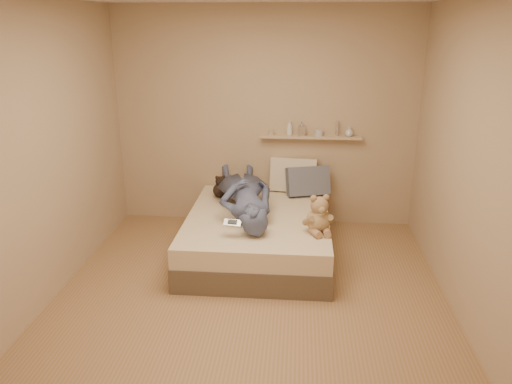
# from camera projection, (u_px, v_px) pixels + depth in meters

# --- Properties ---
(room) EXTENTS (3.80, 3.80, 3.80)m
(room) POSITION_uv_depth(u_px,v_px,m) (249.00, 161.00, 4.15)
(room) COLOR #976F4E
(room) RESTS_ON ground
(bed) EXTENTS (1.50, 1.90, 0.45)m
(bed) POSITION_uv_depth(u_px,v_px,m) (258.00, 234.00, 5.38)
(bed) COLOR brown
(bed) RESTS_ON floor
(game_console) EXTENTS (0.17, 0.09, 0.06)m
(game_console) POSITION_uv_depth(u_px,v_px,m) (232.00, 223.00, 4.70)
(game_console) COLOR #B8BCC0
(game_console) RESTS_ON bed
(teddy_bear) EXTENTS (0.31, 0.32, 0.39)m
(teddy_bear) POSITION_uv_depth(u_px,v_px,m) (319.00, 217.00, 4.81)
(teddy_bear) COLOR tan
(teddy_bear) RESTS_ON bed
(dark_plush) EXTENTS (0.18, 0.18, 0.27)m
(dark_plush) POSITION_uv_depth(u_px,v_px,m) (220.00, 188.00, 5.79)
(dark_plush) COLOR black
(dark_plush) RESTS_ON bed
(pillow_cream) EXTENTS (0.58, 0.30, 0.42)m
(pillow_cream) POSITION_uv_depth(u_px,v_px,m) (294.00, 175.00, 5.99)
(pillow_cream) COLOR beige
(pillow_cream) RESTS_ON bed
(pillow_grey) EXTENTS (0.55, 0.37, 0.37)m
(pillow_grey) POSITION_uv_depth(u_px,v_px,m) (308.00, 181.00, 5.86)
(pillow_grey) COLOR slate
(pillow_grey) RESTS_ON bed
(person) EXTENTS (0.93, 1.69, 0.38)m
(person) POSITION_uv_depth(u_px,v_px,m) (244.00, 194.00, 5.36)
(person) COLOR #494D73
(person) RESTS_ON bed
(wall_shelf) EXTENTS (1.20, 0.12, 0.03)m
(wall_shelf) POSITION_uv_depth(u_px,v_px,m) (311.00, 137.00, 5.91)
(wall_shelf) COLOR tan
(wall_shelf) RESTS_ON wall_back
(shelf_bottles) EXTENTS (0.99, 0.10, 0.18)m
(shelf_bottles) POSITION_uv_depth(u_px,v_px,m) (315.00, 130.00, 5.88)
(shelf_bottles) COLOR #B7AD9D
(shelf_bottles) RESTS_ON wall_shelf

